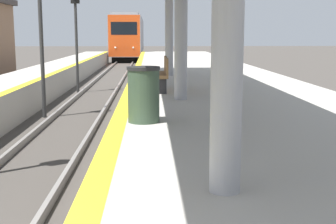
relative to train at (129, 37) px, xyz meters
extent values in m
cube|color=black|center=(0.00, 0.07, -2.00)|extent=(2.41, 19.07, 0.55)
cube|color=#99999E|center=(0.00, 0.07, 0.12)|extent=(2.84, 21.19, 3.69)
cube|color=#E54C19|center=(0.00, -10.44, 0.12)|extent=(2.78, 0.16, 3.62)
cube|color=black|center=(0.00, -10.50, 0.76)|extent=(2.27, 0.06, 1.11)
cube|color=gray|center=(0.00, 0.07, 2.08)|extent=(2.41, 20.13, 0.24)
sphere|color=white|center=(-0.78, -10.50, -0.90)|extent=(0.18, 0.18, 0.18)
sphere|color=white|center=(0.78, -10.50, -0.90)|extent=(0.18, 0.18, 0.18)
cylinder|color=#2D2D2D|center=(-1.04, -37.46, -0.36)|extent=(0.12, 0.12, 3.84)
cylinder|color=#2D2D2D|center=(-0.96, -31.16, -0.36)|extent=(0.12, 0.12, 3.84)
cylinder|color=#99999E|center=(2.95, -47.39, 0.32)|extent=(0.31, 0.31, 3.20)
cylinder|color=#99999E|center=(2.95, -40.77, 0.32)|extent=(0.31, 0.31, 3.20)
cylinder|color=#99999E|center=(2.95, -34.15, 0.32)|extent=(0.31, 0.31, 3.20)
cylinder|color=#384C38|center=(2.10, -43.65, -0.82)|extent=(0.55, 0.55, 0.92)
cylinder|color=#262626|center=(2.10, -43.65, -0.33)|extent=(0.58, 0.58, 0.06)
cube|color=brown|center=(2.47, -38.99, -0.84)|extent=(0.44, 1.71, 0.08)
cube|color=brown|center=(2.66, -38.99, -0.58)|extent=(0.06, 1.71, 0.44)
cube|color=#262628|center=(2.47, -39.67, -1.08)|extent=(0.35, 0.08, 0.40)
cube|color=#262628|center=(2.47, -38.30, -1.08)|extent=(0.35, 0.08, 0.40)
camera|label=1|loc=(2.22, -51.80, 0.26)|focal=50.00mm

